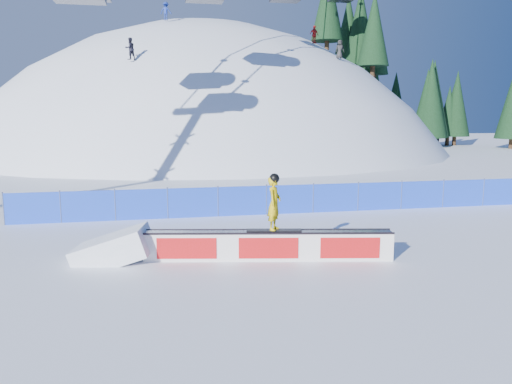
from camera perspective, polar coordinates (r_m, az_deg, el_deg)
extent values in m
plane|color=white|center=(16.61, 8.02, -5.46)|extent=(160.00, 160.00, 0.00)
sphere|color=white|center=(61.52, -5.76, -12.17)|extent=(64.00, 64.00, 64.00)
cylinder|color=#372416|center=(60.92, 7.96, 15.49)|extent=(0.50, 0.50, 1.40)
cone|color=black|center=(61.56, 8.05, 19.46)|extent=(3.25, 3.25, 7.39)
cylinder|color=#372416|center=(60.22, 10.63, 14.17)|extent=(0.50, 0.50, 1.40)
cone|color=black|center=(60.83, 10.76, 18.54)|extent=(3.57, 3.57, 8.11)
cylinder|color=#372416|center=(55.95, 11.98, 14.17)|extent=(0.50, 0.50, 1.40)
cone|color=black|center=(56.43, 12.11, 18.01)|extent=(2.82, 2.82, 6.40)
cylinder|color=#372416|center=(64.90, 10.59, 12.61)|extent=(0.50, 0.50, 1.40)
cone|color=black|center=(65.41, 10.72, 16.88)|extent=(3.77, 3.77, 8.56)
cylinder|color=#372416|center=(60.25, 13.73, 11.93)|extent=(0.50, 0.50, 1.40)
cone|color=black|center=(60.70, 13.90, 16.33)|extent=(3.58, 3.58, 8.14)
cylinder|color=#372416|center=(61.92, 16.01, 9.25)|extent=(0.50, 0.50, 1.40)
cone|color=black|center=(62.17, 16.21, 13.78)|extent=(3.79, 3.79, 8.62)
cylinder|color=#372416|center=(64.62, 14.61, 9.51)|extent=(0.50, 0.50, 1.40)
cone|color=black|center=(64.94, 14.80, 14.33)|extent=(4.28, 4.28, 9.73)
cylinder|color=#372416|center=(65.76, 18.43, 5.42)|extent=(0.50, 0.50, 1.40)
cone|color=black|center=(65.67, 18.59, 8.62)|extent=(2.71, 2.71, 6.16)
cylinder|color=#372416|center=(64.67, 18.58, 5.36)|extent=(0.50, 0.50, 1.40)
cone|color=black|center=(64.61, 18.82, 10.20)|extent=(4.29, 4.29, 9.74)
cylinder|color=#372416|center=(67.57, 19.61, 5.44)|extent=(0.50, 0.50, 1.40)
cone|color=black|center=(67.51, 19.86, 10.16)|extent=(4.37, 4.37, 9.93)
cylinder|color=#372416|center=(67.49, 21.23, 5.35)|extent=(0.50, 0.50, 1.40)
cone|color=black|center=(67.43, 21.50, 10.06)|extent=(4.36, 4.36, 9.90)
cylinder|color=#372416|center=(71.57, 20.67, 5.55)|extent=(0.50, 0.50, 1.40)
cone|color=black|center=(71.51, 20.91, 9.88)|extent=(4.23, 4.23, 9.62)
cylinder|color=#372416|center=(70.71, 22.23, 5.43)|extent=(0.50, 0.50, 1.40)
cone|color=black|center=(70.63, 22.43, 8.79)|extent=(3.13, 3.13, 7.11)
cylinder|color=#372416|center=(73.68, 23.84, 5.45)|extent=(0.50, 0.50, 1.40)
cone|color=black|center=(73.61, 24.08, 9.22)|extent=(3.75, 3.75, 8.53)
cube|color=blue|center=(20.69, 3.92, -0.84)|extent=(22.00, 0.03, 1.20)
cylinder|color=#3E486F|center=(20.72, -26.89, -1.64)|extent=(0.05, 0.05, 1.30)
cylinder|color=#3E486F|center=(20.28, -21.44, -1.50)|extent=(0.05, 0.05, 1.30)
cylinder|color=#3E486F|center=(20.02, -15.79, -1.34)|extent=(0.05, 0.05, 1.30)
cylinder|color=#3E486F|center=(19.96, -10.06, -1.17)|extent=(0.05, 0.05, 1.30)
cylinder|color=#3E486F|center=(20.11, -4.36, -0.99)|extent=(0.05, 0.05, 1.30)
cylinder|color=#3E486F|center=(20.44, 1.21, -0.80)|extent=(0.05, 0.05, 1.30)
cylinder|color=#3E486F|center=(20.97, 6.55, -0.61)|extent=(0.05, 0.05, 1.30)
cylinder|color=#3E486F|center=(21.66, 11.59, -0.43)|extent=(0.05, 0.05, 1.30)
cylinder|color=#3E486F|center=(22.52, 16.28, -0.25)|extent=(0.05, 0.05, 1.30)
cylinder|color=#3E486F|center=(23.51, 20.60, -0.09)|extent=(0.05, 0.05, 1.30)
cylinder|color=#3E486F|center=(24.63, 24.55, 0.06)|extent=(0.05, 0.05, 1.30)
cube|color=white|center=(14.21, 1.41, -6.20)|extent=(6.98, 1.74, 0.79)
cube|color=#9A9CA8|center=(14.11, 1.41, -4.58)|extent=(6.92, 1.75, 0.04)
cube|color=black|center=(13.88, 1.45, -4.77)|extent=(6.91, 1.34, 0.05)
cube|color=black|center=(14.33, 1.38, -4.33)|extent=(6.91, 1.34, 0.05)
cube|color=red|center=(13.99, 1.44, -6.44)|extent=(6.56, 1.26, 0.59)
cube|color=red|center=(14.43, 1.37, -5.96)|extent=(6.56, 1.26, 0.59)
cube|color=black|center=(14.10, 2.08, -4.38)|extent=(1.58, 0.57, 0.03)
imported|color=gold|center=(13.95, 2.10, -1.30)|extent=(0.59, 0.66, 1.51)
sphere|color=black|center=(13.84, 2.12, 1.57)|extent=(0.28, 0.28, 0.28)
imported|color=black|center=(40.45, -14.21, 15.59)|extent=(1.01, 0.96, 1.65)
imported|color=#B41C19|center=(49.76, 6.66, 17.44)|extent=(1.05, 0.69, 1.65)
imported|color=navy|center=(50.28, -10.27, 19.67)|extent=(1.21, 0.92, 1.65)
imported|color=#252525|center=(48.00, 9.55, 15.79)|extent=(0.82, 0.55, 1.65)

